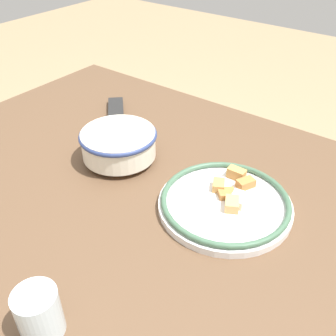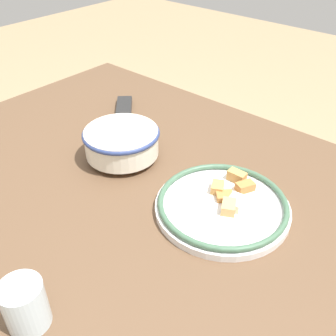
% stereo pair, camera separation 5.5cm
% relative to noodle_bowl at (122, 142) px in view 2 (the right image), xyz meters
% --- Properties ---
extents(dining_table, '(1.40, 1.08, 0.72)m').
position_rel_noodle_bowl_xyz_m(dining_table, '(0.11, -0.07, -0.12)').
color(dining_table, brown).
rests_on(dining_table, ground_plane).
extents(noodle_bowl, '(0.21, 0.21, 0.09)m').
position_rel_noodle_bowl_xyz_m(noodle_bowl, '(0.00, 0.00, 0.00)').
color(noodle_bowl, silver).
rests_on(noodle_bowl, dining_table).
extents(food_plate, '(0.32, 0.32, 0.04)m').
position_rel_noodle_bowl_xyz_m(food_plate, '(0.34, 0.00, -0.04)').
color(food_plate, white).
rests_on(food_plate, dining_table).
extents(tv_remote, '(0.16, 0.16, 0.02)m').
position_rel_noodle_bowl_xyz_m(tv_remote, '(-0.20, 0.19, -0.04)').
color(tv_remote, black).
rests_on(tv_remote, dining_table).
extents(drinking_glass, '(0.08, 0.08, 0.10)m').
position_rel_noodle_bowl_xyz_m(drinking_glass, '(0.25, -0.47, -0.00)').
color(drinking_glass, silver).
rests_on(drinking_glass, dining_table).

